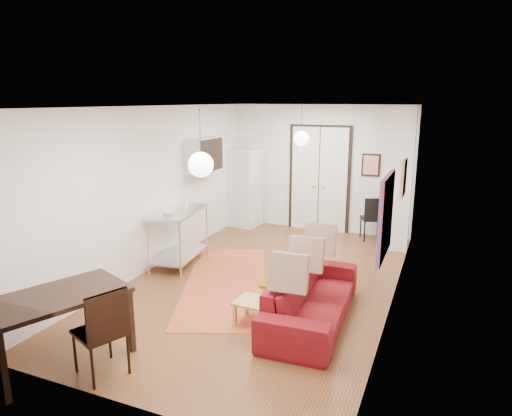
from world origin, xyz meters
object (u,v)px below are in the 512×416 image
at_px(dining_table, 56,302).
at_px(dining_chair_far, 106,319).
at_px(coffee_table, 263,306).
at_px(fridge, 245,188).
at_px(black_side_chair, 373,213).
at_px(dining_chair_near, 106,319).
at_px(kitchen_counter, 179,229).
at_px(sofa, 312,297).

bearing_deg(dining_table, dining_chair_far, 10.02).
xyz_separation_m(coffee_table, fridge, (-2.33, 4.59, 0.63)).
bearing_deg(dining_table, black_side_chair, 68.11).
bearing_deg(coffee_table, black_side_chair, 81.46).
bearing_deg(coffee_table, dining_chair_far, -128.33).
xyz_separation_m(fridge, dining_chair_near, (1.07, -6.19, -0.33)).
relative_size(dining_chair_near, dining_chair_far, 1.00).
xyz_separation_m(kitchen_counter, fridge, (-0.01, 2.98, 0.23)).
xyz_separation_m(coffee_table, dining_chair_far, (-1.27, -1.60, 0.30)).
distance_m(fridge, dining_chair_near, 6.29).
bearing_deg(kitchen_counter, dining_chair_far, -79.74).
xyz_separation_m(fridge, dining_chair_far, (1.07, -6.19, -0.33)).
relative_size(coffee_table, dining_chair_far, 0.77).
xyz_separation_m(dining_table, dining_chair_far, (0.60, 0.11, -0.14)).
relative_size(kitchen_counter, fridge, 0.77).
xyz_separation_m(sofa, dining_table, (-2.41, -2.14, 0.40)).
distance_m(kitchen_counter, fridge, 2.99).
bearing_deg(fridge, kitchen_counter, -81.82).
xyz_separation_m(sofa, dining_chair_near, (-1.81, -2.03, 0.26)).
distance_m(sofa, dining_chair_far, 2.74).
relative_size(sofa, dining_chair_far, 2.27).
relative_size(fridge, dining_chair_far, 1.79).
xyz_separation_m(dining_chair_far, black_side_chair, (1.97, 6.29, -0.04)).
distance_m(sofa, dining_table, 3.25).
xyz_separation_m(sofa, dining_chair_far, (-1.81, -2.03, 0.26)).
height_order(kitchen_counter, dining_chair_far, kitchen_counter).
height_order(sofa, kitchen_counter, kitchen_counter).
distance_m(coffee_table, fridge, 5.19).
distance_m(coffee_table, black_side_chair, 4.75).
bearing_deg(fridge, dining_chair_near, -72.21).
bearing_deg(dining_chair_near, fridge, -147.35).
bearing_deg(dining_chair_far, black_side_chair, -174.53).
distance_m(sofa, black_side_chair, 4.26).
xyz_separation_m(kitchen_counter, dining_chair_far, (1.06, -3.21, -0.09)).
relative_size(kitchen_counter, dining_chair_far, 1.38).
distance_m(kitchen_counter, dining_chair_near, 3.38).
bearing_deg(dining_table, fridge, 94.26).
bearing_deg(black_side_chair, fridge, -21.19).
height_order(kitchen_counter, fridge, fridge).
relative_size(sofa, coffee_table, 2.93).
height_order(dining_chair_far, black_side_chair, dining_chair_far).
distance_m(dining_table, dining_chair_near, 0.63).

